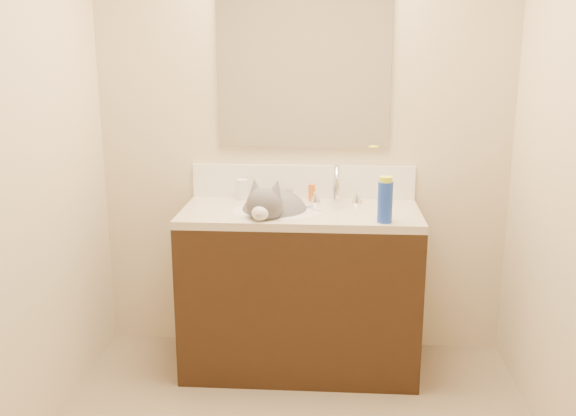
# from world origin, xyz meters

# --- Properties ---
(room_shell) EXTENTS (2.24, 2.54, 2.52)m
(room_shell) POSITION_xyz_m (0.00, 0.00, 1.49)
(room_shell) COLOR beige
(room_shell) RESTS_ON ground
(vanity_cabinet) EXTENTS (1.20, 0.55, 0.82)m
(vanity_cabinet) POSITION_xyz_m (0.00, 0.97, 0.41)
(vanity_cabinet) COLOR black
(vanity_cabinet) RESTS_ON ground
(counter_slab) EXTENTS (1.20, 0.55, 0.04)m
(counter_slab) POSITION_xyz_m (0.00, 0.97, 0.84)
(counter_slab) COLOR beige
(counter_slab) RESTS_ON vanity_cabinet
(basin) EXTENTS (0.45, 0.36, 0.14)m
(basin) POSITION_xyz_m (-0.12, 0.94, 0.79)
(basin) COLOR white
(basin) RESTS_ON vanity_cabinet
(faucet) EXTENTS (0.28, 0.20, 0.21)m
(faucet) POSITION_xyz_m (0.18, 1.11, 0.95)
(faucet) COLOR silver
(faucet) RESTS_ON counter_slab
(cat) EXTENTS (0.41, 0.50, 0.35)m
(cat) POSITION_xyz_m (-0.14, 0.95, 0.85)
(cat) COLOR #504E50
(cat) RESTS_ON basin
(backsplash) EXTENTS (1.20, 0.02, 0.18)m
(backsplash) POSITION_xyz_m (0.00, 1.24, 0.95)
(backsplash) COLOR white
(backsplash) RESTS_ON counter_slab
(mirror) EXTENTS (0.90, 0.02, 0.80)m
(mirror) POSITION_xyz_m (0.00, 1.24, 1.54)
(mirror) COLOR white
(mirror) RESTS_ON room_shell
(pill_bottle) EXTENTS (0.08, 0.08, 0.11)m
(pill_bottle) POSITION_xyz_m (-0.32, 1.17, 0.92)
(pill_bottle) COLOR white
(pill_bottle) RESTS_ON counter_slab
(pill_label) EXTENTS (0.07, 0.07, 0.04)m
(pill_label) POSITION_xyz_m (-0.32, 1.17, 0.90)
(pill_label) COLOR orange
(pill_label) RESTS_ON pill_bottle
(silver_jar) EXTENTS (0.06, 0.06, 0.06)m
(silver_jar) POSITION_xyz_m (-0.08, 1.18, 0.89)
(silver_jar) COLOR #B7B7BC
(silver_jar) RESTS_ON counter_slab
(amber_bottle) EXTENTS (0.04, 0.04, 0.09)m
(amber_bottle) POSITION_xyz_m (0.05, 1.17, 0.91)
(amber_bottle) COLOR orange
(amber_bottle) RESTS_ON counter_slab
(toothbrush) EXTENTS (0.11, 0.11, 0.01)m
(toothbrush) POSITION_xyz_m (0.05, 1.00, 0.87)
(toothbrush) COLOR white
(toothbrush) RESTS_ON counter_slab
(toothbrush_head) EXTENTS (0.03, 0.03, 0.01)m
(toothbrush_head) POSITION_xyz_m (0.05, 1.00, 0.87)
(toothbrush_head) COLOR #6382D4
(toothbrush_head) RESTS_ON counter_slab
(spray_can) EXTENTS (0.07, 0.07, 0.19)m
(spray_can) POSITION_xyz_m (0.40, 0.77, 0.96)
(spray_can) COLOR blue
(spray_can) RESTS_ON counter_slab
(spray_cap) EXTENTS (0.06, 0.06, 0.04)m
(spray_cap) POSITION_xyz_m (0.40, 0.77, 1.06)
(spray_cap) COLOR #F0FE1A
(spray_cap) RESTS_ON spray_can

